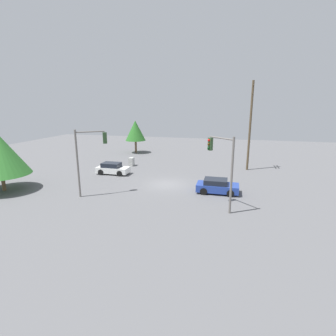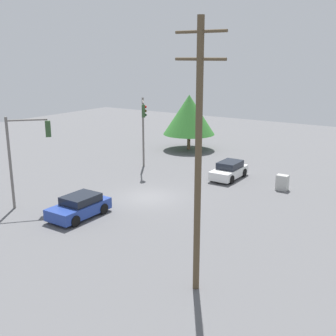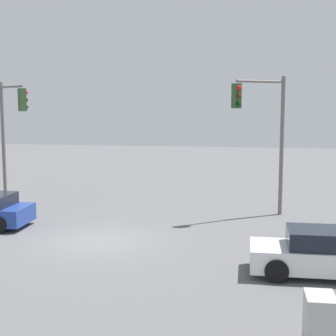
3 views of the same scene
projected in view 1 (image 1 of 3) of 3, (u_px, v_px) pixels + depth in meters
ground_plane at (167, 184)px, 28.43m from camera, size 80.00×80.00×0.00m
sedan_white at (113, 169)px, 32.56m from camera, size 1.88×4.01×1.42m
sedan_blue at (217, 186)px, 25.64m from camera, size 2.05×4.05×1.39m
traffic_signal_main at (89, 152)px, 24.11m from camera, size 1.94×2.35×6.30m
traffic_signal_cross at (223, 160)px, 20.83m from camera, size 2.02×2.19×6.14m
utility_pole_tall at (250, 124)px, 33.38m from camera, size 2.20×0.28×11.35m
electrical_cabinet at (131, 162)px, 36.90m from camera, size 0.86×0.62×1.17m
tree_corner at (135, 131)px, 46.00m from camera, size 3.54×3.54×5.70m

